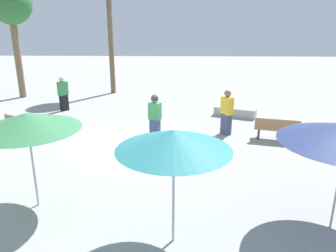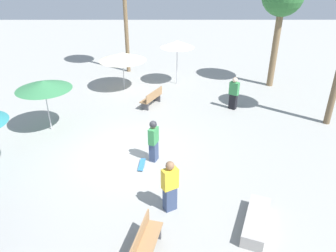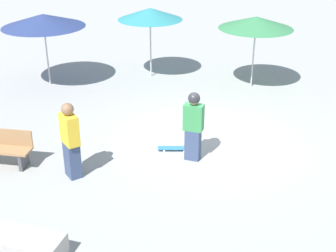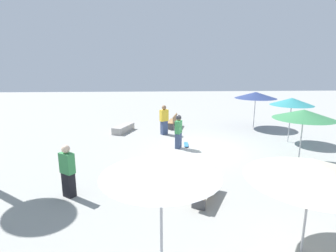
# 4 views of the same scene
# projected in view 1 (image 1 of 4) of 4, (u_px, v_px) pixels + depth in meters

# --- Properties ---
(ground_plane) EXTENTS (60.00, 60.00, 0.00)m
(ground_plane) POSITION_uv_depth(u_px,v_px,m) (142.00, 147.00, 11.55)
(ground_plane) COLOR #9E9E99
(skater_main) EXTENTS (0.40, 0.51, 1.68)m
(skater_main) POSITION_uv_depth(u_px,v_px,m) (155.00, 115.00, 12.09)
(skater_main) COLOR #38476B
(skater_main) RESTS_ON ground_plane
(skateboard) EXTENTS (0.26, 0.81, 0.07)m
(skateboard) POSITION_uv_depth(u_px,v_px,m) (165.00, 141.00, 11.92)
(skateboard) COLOR teal
(skateboard) RESTS_ON ground_plane
(concrete_ledge) EXTENTS (1.25, 1.98, 0.41)m
(concrete_ledge) POSITION_uv_depth(u_px,v_px,m) (235.00, 112.00, 15.15)
(concrete_ledge) COLOR #A8A39E
(concrete_ledge) RESTS_ON ground_plane
(bench_near) EXTENTS (0.81, 1.66, 0.85)m
(bench_near) POSITION_uv_depth(u_px,v_px,m) (277.00, 129.00, 12.06)
(bench_near) COLOR #47474C
(bench_near) RESTS_ON ground_plane
(bench_far) EXTENTS (1.13, 1.62, 0.85)m
(bench_far) POSITION_uv_depth(u_px,v_px,m) (17.00, 129.00, 12.12)
(bench_far) COLOR #47474C
(bench_far) RESTS_ON ground_plane
(shade_umbrella_green) EXTENTS (2.37, 2.37, 2.31)m
(shade_umbrella_green) POSITION_uv_depth(u_px,v_px,m) (27.00, 121.00, 7.28)
(shade_umbrella_green) COLOR #B7B7BC
(shade_umbrella_green) RESTS_ON ground_plane
(shade_umbrella_teal) EXTENTS (2.18, 2.18, 2.38)m
(shade_umbrella_teal) POSITION_uv_depth(u_px,v_px,m) (174.00, 140.00, 5.98)
(shade_umbrella_teal) COLOR #B7B7BC
(shade_umbrella_teal) RESTS_ON ground_plane
(palm_tree_right) EXTENTS (2.25, 2.25, 6.24)m
(palm_tree_right) POSITION_uv_depth(u_px,v_px,m) (11.00, 6.00, 17.44)
(palm_tree_right) COLOR brown
(palm_tree_right) RESTS_ON ground_plane
(bystander_watching) EXTENTS (0.55, 0.47, 1.75)m
(bystander_watching) POSITION_uv_depth(u_px,v_px,m) (227.00, 112.00, 12.59)
(bystander_watching) COLOR #38476B
(bystander_watching) RESTS_ON ground_plane
(bystander_far) EXTENTS (0.52, 0.47, 1.68)m
(bystander_far) POSITION_uv_depth(u_px,v_px,m) (63.00, 94.00, 15.92)
(bystander_far) COLOR black
(bystander_far) RESTS_ON ground_plane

